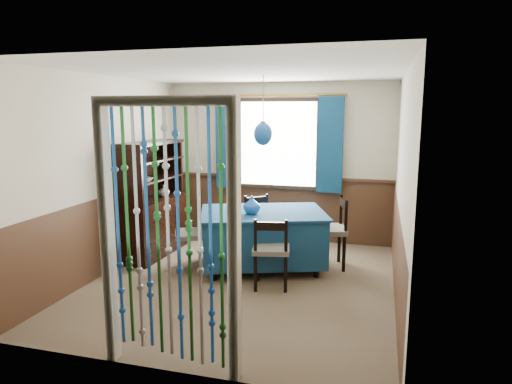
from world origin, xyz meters
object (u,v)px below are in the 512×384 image
(sideboard, at_px, (153,215))
(bowl_shelf, at_px, (144,179))
(pendant_lamp, at_px, (263,134))
(chair_near, at_px, (271,250))
(vase_sideboard, at_px, (164,190))
(chair_left, at_px, (190,235))
(chair_far, at_px, (260,223))
(dining_table, at_px, (263,236))
(chair_right, at_px, (331,230))
(vase_table, at_px, (252,206))

(sideboard, xyz_separation_m, bowl_shelf, (0.06, -0.32, 0.58))
(sideboard, distance_m, pendant_lamp, 2.07)
(chair_near, height_order, vase_sideboard, vase_sideboard)
(chair_near, xyz_separation_m, chair_left, (-1.17, 0.31, 0.02))
(chair_far, relative_size, chair_left, 0.94)
(chair_left, bearing_deg, dining_table, 84.76)
(dining_table, distance_m, pendant_lamp, 1.33)
(chair_far, height_order, bowl_shelf, bowl_shelf)
(chair_far, distance_m, vase_sideboard, 1.50)
(chair_near, xyz_separation_m, chair_right, (0.59, 0.93, 0.04))
(sideboard, bearing_deg, chair_right, 5.81)
(chair_right, bearing_deg, vase_sideboard, 73.05)
(chair_far, xyz_separation_m, chair_left, (-0.70, -0.94, 0.03))
(chair_far, bearing_deg, chair_near, 73.81)
(sideboard, relative_size, vase_sideboard, 8.79)
(sideboard, bearing_deg, vase_table, -8.87)
(pendant_lamp, bearing_deg, sideboard, 174.34)
(dining_table, bearing_deg, chair_near, -87.09)
(vase_table, bearing_deg, chair_far, 97.41)
(sideboard, height_order, vase_sideboard, sideboard)
(pendant_lamp, distance_m, bowl_shelf, 1.74)
(dining_table, height_order, bowl_shelf, bowl_shelf)
(chair_right, relative_size, bowl_shelf, 4.00)
(dining_table, xyz_separation_m, chair_left, (-0.90, -0.32, 0.03))
(dining_table, xyz_separation_m, sideboard, (-1.68, 0.17, 0.13))
(chair_left, relative_size, pendant_lamp, 1.03)
(chair_near, xyz_separation_m, vase_sideboard, (-1.88, 1.04, 0.45))
(dining_table, height_order, chair_far, chair_far)
(chair_far, height_order, pendant_lamp, pendant_lamp)
(pendant_lamp, bearing_deg, dining_table, 0.00)
(chair_far, distance_m, pendant_lamp, 1.48)
(sideboard, distance_m, vase_table, 1.63)
(chair_right, bearing_deg, chair_near, 133.29)
(dining_table, height_order, chair_right, chair_right)
(vase_table, height_order, bowl_shelf, bowl_shelf)
(chair_left, relative_size, sideboard, 0.55)
(bowl_shelf, distance_m, vase_sideboard, 0.61)
(chair_right, xyz_separation_m, bowl_shelf, (-2.47, -0.45, 0.65))
(chair_near, height_order, vase_table, vase_table)
(sideboard, relative_size, pendant_lamp, 1.88)
(chair_near, relative_size, vase_sideboard, 4.63)
(pendant_lamp, distance_m, vase_sideboard, 1.88)
(chair_near, height_order, chair_far, chair_near)
(chair_far, height_order, vase_table, vase_table)
(bowl_shelf, bearing_deg, chair_far, 28.84)
(vase_table, relative_size, bowl_shelf, 0.89)
(chair_left, bearing_deg, chair_near, 50.25)
(pendant_lamp, bearing_deg, chair_far, 108.36)
(chair_left, bearing_deg, bowl_shelf, -127.44)
(vase_table, distance_m, vase_sideboard, 1.62)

